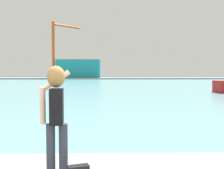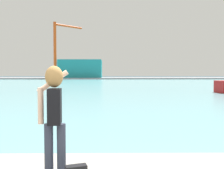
# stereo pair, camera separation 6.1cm
# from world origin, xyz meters

# --- Properties ---
(ground_plane) EXTENTS (220.00, 220.00, 0.00)m
(ground_plane) POSITION_xyz_m (0.00, 50.00, 0.00)
(ground_plane) COLOR #334751
(harbor_water) EXTENTS (140.00, 100.00, 0.02)m
(harbor_water) POSITION_xyz_m (0.00, 52.00, 0.01)
(harbor_water) COLOR #6BA8B2
(harbor_water) RESTS_ON ground_plane
(far_shore_dock) EXTENTS (140.00, 20.00, 0.43)m
(far_shore_dock) POSITION_xyz_m (0.00, 92.00, 0.21)
(far_shore_dock) COLOR gray
(far_shore_dock) RESTS_ON ground_plane
(person_photographer) EXTENTS (0.53, 0.55, 1.74)m
(person_photographer) POSITION_xyz_m (-0.32, 0.91, 1.61)
(person_photographer) COLOR #2D3342
(person_photographer) RESTS_ON quay_promenade
(warehouse_left) EXTENTS (15.20, 11.35, 6.41)m
(warehouse_left) POSITION_xyz_m (-9.72, 91.41, 3.64)
(warehouse_left) COLOR teal
(warehouse_left) RESTS_ON far_shore_dock
(port_crane) EXTENTS (9.04, 8.90, 19.29)m
(port_crane) POSITION_xyz_m (-17.19, 87.38, 12.09)
(port_crane) COLOR #D84C19
(port_crane) RESTS_ON far_shore_dock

